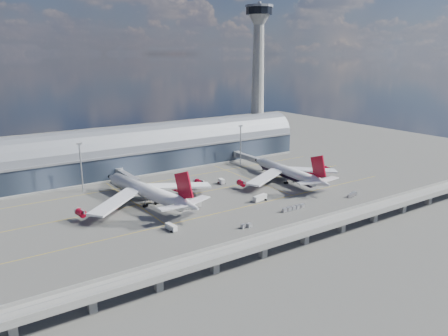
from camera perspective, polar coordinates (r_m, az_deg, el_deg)
ground at (r=208.10m, az=-0.11°, el=-4.59°), size 500.00×500.00×0.00m
taxi_lines at (r=225.87m, az=-3.24°, el=-3.05°), size 200.00×80.12×0.01m
terminal at (r=271.00m, az=-9.32°, el=2.26°), size 200.00×30.00×28.00m
control_tower at (r=314.12m, az=4.46°, el=11.52°), size 19.00×19.00×103.00m
guideway at (r=166.32m, az=10.58°, el=-7.98°), size 220.00×8.50×7.20m
floodlight_mast_left at (r=232.81m, az=-18.17°, el=0.25°), size 3.00×0.70×25.70m
floodlight_mast_right at (r=275.73m, az=2.18°, el=3.15°), size 3.00×0.70×25.70m
airliner_left at (r=207.16m, az=-9.81°, el=-3.07°), size 68.70×72.31×22.09m
airliner_right at (r=242.93m, az=8.41°, el=-0.60°), size 62.29×65.12×20.65m
jet_bridge_left at (r=240.07m, az=-12.61°, el=-1.03°), size 4.40×28.00×7.25m
jet_bridge_right at (r=276.41m, az=3.16°, el=1.37°), size 4.40×32.00×7.25m
service_truck_0 at (r=177.80m, az=-6.91°, el=-7.70°), size 2.74×6.30×2.53m
service_truck_1 at (r=202.76m, az=-3.76°, el=-4.70°), size 5.61×3.73×2.99m
service_truck_2 at (r=211.17m, az=4.72°, el=-3.92°), size 8.21×3.67×2.87m
service_truck_3 at (r=259.55m, az=11.79°, el=-0.63°), size 2.85×6.43×3.06m
service_truck_4 at (r=237.88m, az=-0.31°, el=-1.76°), size 3.00×4.99×2.71m
service_truck_5 at (r=209.95m, az=-8.55°, el=-4.13°), size 6.84×5.01×3.10m
cargo_train_0 at (r=179.42m, az=2.91°, el=-7.55°), size 5.08×2.70×1.65m
cargo_train_1 at (r=201.30m, az=9.04°, el=-5.19°), size 12.82×1.91×1.70m
cargo_train_2 at (r=226.64m, az=16.42°, el=-3.35°), size 7.69×3.60×1.69m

